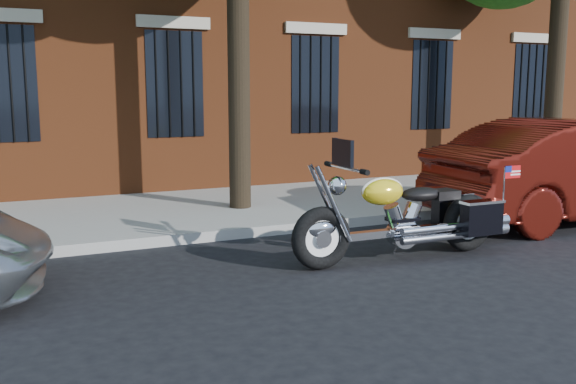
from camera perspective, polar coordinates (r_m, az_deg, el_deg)
name	(u,v)px	position (r m, az deg, el deg)	size (l,w,h in m)	color
ground	(284,260)	(8.05, -0.36, -6.07)	(120.00, 120.00, 0.00)	black
curb	(245,232)	(9.28, -3.87, -3.58)	(40.00, 0.16, 0.15)	gray
sidewalk	(206,210)	(11.02, -7.34, -1.60)	(40.00, 3.60, 0.15)	gray
motorcycle	(410,219)	(8.13, 10.75, -2.33)	(3.04, 0.88, 1.53)	black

